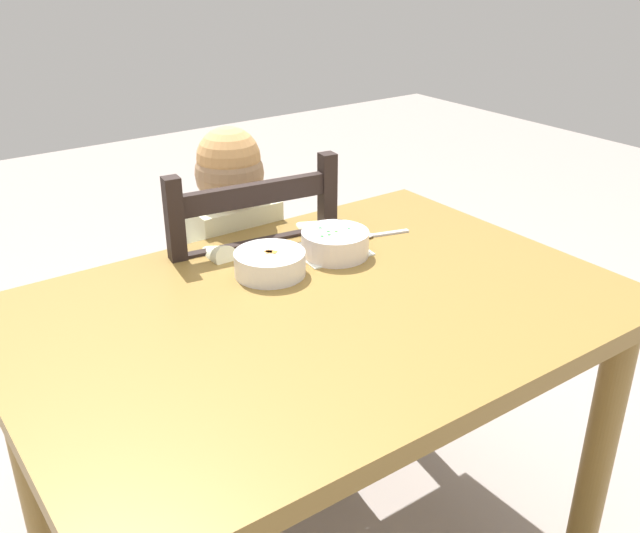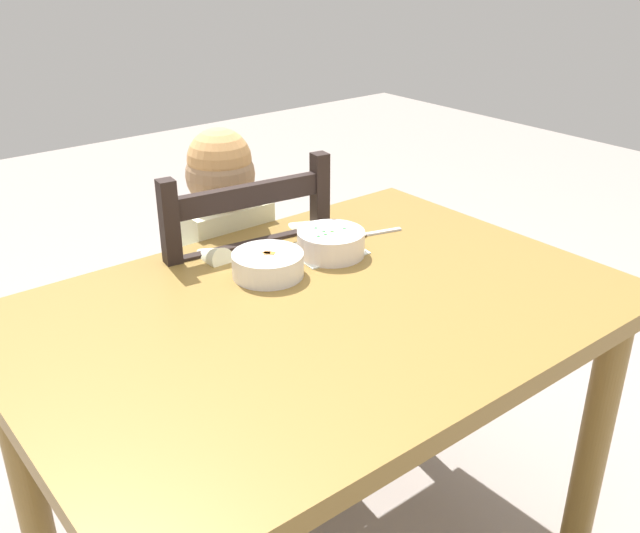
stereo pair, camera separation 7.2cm
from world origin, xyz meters
name	(u,v)px [view 2 (the right image)]	position (x,y,z in m)	size (l,w,h in m)	color
dining_table	(320,352)	(0.00, 0.00, 0.61)	(1.20, 0.84, 0.72)	olive
dining_chair	(231,321)	(0.07, 0.47, 0.45)	(0.47, 0.47, 0.91)	black
child_figure	(231,257)	(0.08, 0.46, 0.64)	(0.32, 0.31, 0.96)	beige
bowl_of_peas	(331,242)	(0.17, 0.17, 0.75)	(0.15, 0.15, 0.06)	white
bowl_of_carrots	(268,264)	(-0.01, 0.17, 0.75)	(0.15, 0.15, 0.05)	white
spoon	(366,234)	(0.30, 0.20, 0.73)	(0.14, 0.06, 0.01)	silver
paper_napkin	(325,250)	(0.17, 0.19, 0.72)	(0.16, 0.14, 0.00)	white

